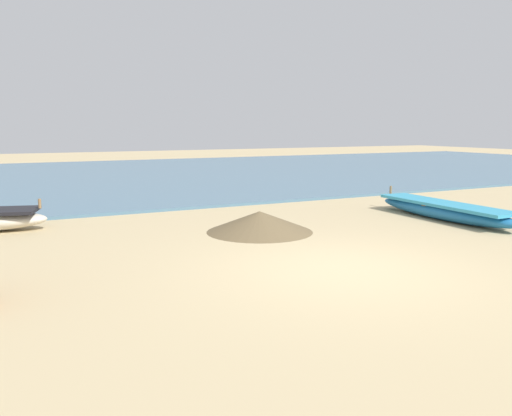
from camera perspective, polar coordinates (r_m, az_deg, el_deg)
name	(u,v)px	position (r m, az deg, el deg)	size (l,w,h in m)	color
ground	(345,269)	(8.05, 9.73, -6.67)	(80.00, 80.00, 0.00)	tan
sea_water	(117,176)	(23.29, -15.03, 3.42)	(60.00, 20.00, 0.08)	slate
fishing_boat_3	(444,210)	(12.89, 19.92, -0.22)	(0.88, 4.13, 0.59)	#1E669E
debris_pile_0	(260,222)	(10.68, 0.40, -1.50)	(2.20, 2.20, 0.43)	brown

